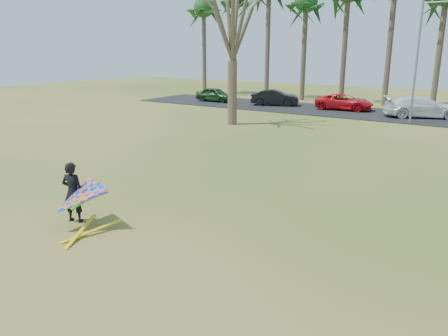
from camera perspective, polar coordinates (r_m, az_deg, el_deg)
The scene contains 12 objects.
ground at distance 13.50m, azimuth -4.74°, elevation -6.39°, with size 100.00×100.00×0.00m, color #2B5612.
parking_strip at distance 36.00m, azimuth 20.89°, elevation 6.45°, with size 46.00×7.00×0.06m, color black.
palm_0 at distance 50.71m, azimuth -2.67°, elevation 20.09°, with size 4.84×4.84×10.84m.
palm_1 at distance 48.53m, azimuth 1.40°, elevation 21.12°, with size 4.84×4.84×11.54m.
palm_3 at distance 44.71m, azimuth 10.68°, elevation 20.49°, with size 4.84×4.84×10.84m.
bare_tree_left at distance 29.48m, azimuth 1.14°, elevation 19.12°, with size 6.60×6.60×9.70m.
streetlight at distance 32.29m, azimuth 24.20°, elevation 13.14°, with size 2.28×0.18×8.00m.
car_0 at distance 42.25m, azimuth -1.15°, elevation 9.57°, with size 1.55×3.84×1.31m, color #193F19.
car_1 at distance 39.59m, azimuth 6.68°, elevation 9.13°, with size 1.46×4.18×1.38m, color black.
car_2 at distance 37.76m, azimuth 15.42°, elevation 8.32°, with size 2.13×4.63×1.29m, color red.
car_3 at distance 35.46m, azimuth 24.44°, elevation 7.28°, with size 2.17×5.34×1.55m, color white.
kite_flyer at distance 13.17m, azimuth -18.80°, elevation -3.79°, with size 2.13×2.39×2.02m.
Camera 1 is at (7.85, -9.78, 5.00)m, focal length 35.00 mm.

